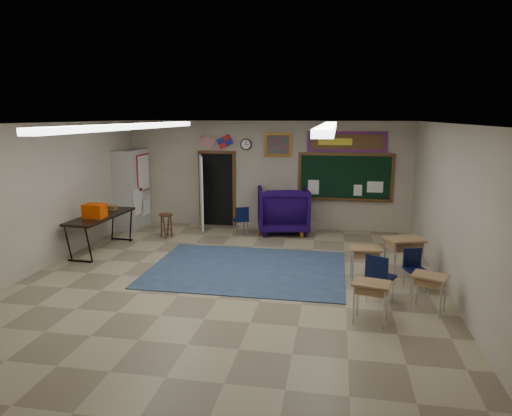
% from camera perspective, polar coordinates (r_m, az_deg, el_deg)
% --- Properties ---
extents(floor, '(9.00, 9.00, 0.00)m').
position_cam_1_polar(floor, '(8.89, -3.42, -9.22)').
color(floor, tan).
rests_on(floor, ground).
extents(back_wall, '(8.00, 0.04, 3.00)m').
position_cam_1_polar(back_wall, '(12.83, 1.20, 4.15)').
color(back_wall, '#B5A893').
rests_on(back_wall, floor).
extents(front_wall, '(8.00, 0.04, 3.00)m').
position_cam_1_polar(front_wall, '(4.40, -17.71, -10.98)').
color(front_wall, '#B5A893').
rests_on(front_wall, floor).
extents(left_wall, '(0.04, 9.00, 3.00)m').
position_cam_1_polar(left_wall, '(10.18, -26.00, 1.04)').
color(left_wall, '#B5A893').
rests_on(left_wall, floor).
extents(right_wall, '(0.04, 9.00, 3.00)m').
position_cam_1_polar(right_wall, '(8.49, 23.73, -0.64)').
color(right_wall, '#B5A893').
rests_on(right_wall, floor).
extents(ceiling, '(8.00, 9.00, 0.04)m').
position_cam_1_polar(ceiling, '(8.31, -3.67, 10.50)').
color(ceiling, silver).
rests_on(ceiling, back_wall).
extents(area_rug, '(4.00, 3.00, 0.02)m').
position_cam_1_polar(area_rug, '(9.58, -1.12, -7.59)').
color(area_rug, '#384F6C').
rests_on(area_rug, floor).
extents(fluorescent_strips, '(3.86, 6.00, 0.10)m').
position_cam_1_polar(fluorescent_strips, '(8.32, -3.66, 10.09)').
color(fluorescent_strips, white).
rests_on(fluorescent_strips, ceiling).
extents(doorway, '(1.10, 0.89, 2.16)m').
position_cam_1_polar(doorway, '(13.07, -5.43, 2.27)').
color(doorway, black).
rests_on(doorway, back_wall).
extents(chalkboard, '(2.55, 0.14, 1.30)m').
position_cam_1_polar(chalkboard, '(12.65, 11.08, 3.67)').
color(chalkboard, '#593619').
rests_on(chalkboard, back_wall).
extents(bulletin_board, '(2.10, 0.05, 0.55)m').
position_cam_1_polar(bulletin_board, '(12.56, 11.26, 8.13)').
color(bulletin_board, '#B80F15').
rests_on(bulletin_board, back_wall).
extents(framed_art_print, '(0.75, 0.05, 0.65)m').
position_cam_1_polar(framed_art_print, '(12.67, 2.77, 7.91)').
color(framed_art_print, '#96631D').
rests_on(framed_art_print, back_wall).
extents(wall_clock, '(0.32, 0.05, 0.32)m').
position_cam_1_polar(wall_clock, '(12.82, -1.26, 7.96)').
color(wall_clock, black).
rests_on(wall_clock, back_wall).
extents(wall_flags, '(1.16, 0.06, 0.70)m').
position_cam_1_polar(wall_flags, '(12.98, -5.01, 8.54)').
color(wall_flags, red).
rests_on(wall_flags, back_wall).
extents(storage_cabinet, '(0.59, 1.25, 2.20)m').
position_cam_1_polar(storage_cabinet, '(13.37, -15.20, 2.30)').
color(storage_cabinet, '#AAAAA5').
rests_on(storage_cabinet, floor).
extents(wingback_armchair, '(1.58, 1.61, 1.25)m').
position_cam_1_polar(wingback_armchair, '(12.42, 3.39, -0.22)').
color(wingback_armchair, '#130536').
rests_on(wingback_armchair, floor).
extents(student_chair_reading, '(0.54, 0.54, 0.79)m').
position_cam_1_polar(student_chair_reading, '(12.14, -1.96, -1.59)').
color(student_chair_reading, black).
rests_on(student_chair_reading, floor).
extents(student_chair_desk_a, '(0.59, 0.59, 0.86)m').
position_cam_1_polar(student_chair_desk_a, '(8.11, 15.31, -8.45)').
color(student_chair_desk_a, black).
rests_on(student_chair_desk_a, floor).
extents(student_chair_desk_b, '(0.48, 0.48, 0.76)m').
position_cam_1_polar(student_chair_desk_b, '(8.80, 19.34, -7.44)').
color(student_chair_desk_b, black).
rests_on(student_chair_desk_b, floor).
extents(student_desk_front_left, '(0.59, 0.46, 0.68)m').
position_cam_1_polar(student_desk_front_left, '(9.01, 13.45, -6.67)').
color(student_desk_front_left, '#9E7849').
rests_on(student_desk_front_left, floor).
extents(student_desk_front_right, '(0.82, 0.72, 0.82)m').
position_cam_1_polar(student_desk_front_right, '(9.35, 17.96, -5.76)').
color(student_desk_front_right, '#9E7849').
rests_on(student_desk_front_right, floor).
extents(student_desk_back_left, '(0.62, 0.52, 0.65)m').
position_cam_1_polar(student_desk_back_left, '(7.34, 14.14, -11.10)').
color(student_desk_back_left, '#9E7849').
rests_on(student_desk_back_left, floor).
extents(student_desk_back_right, '(0.64, 0.57, 0.64)m').
position_cam_1_polar(student_desk_back_right, '(7.98, 20.78, -9.73)').
color(student_desk_back_right, '#9E7849').
rests_on(student_desk_back_right, floor).
extents(folding_table, '(0.80, 2.10, 1.18)m').
position_cam_1_polar(folding_table, '(11.34, -18.76, -2.76)').
color(folding_table, black).
rests_on(folding_table, floor).
extents(wooden_stool, '(0.35, 0.35, 0.62)m').
position_cam_1_polar(wooden_stool, '(12.15, -11.15, -2.13)').
color(wooden_stool, '#472615').
rests_on(wooden_stool, floor).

